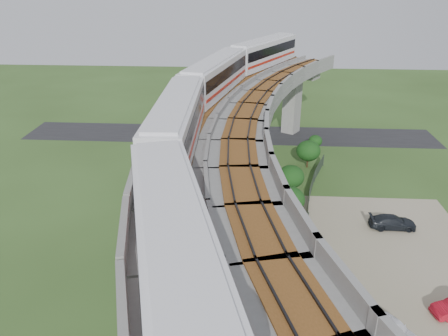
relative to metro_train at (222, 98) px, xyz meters
The scene contains 15 objects.
ground 13.34m from the metro_train, 96.33° to the right, with size 160.00×160.00×0.00m, color #324F1F.
dirt_lot 19.54m from the metro_train, 27.87° to the right, with size 18.00×26.00×0.04m, color gray.
asphalt_road 27.77m from the metro_train, 91.30° to the left, with size 60.00×8.00×0.03m, color #232326.
viaduct 6.88m from the metro_train, 57.30° to the right, with size 19.58×73.98×11.40m.
metro_train is the anchor object (origin of this frame).
fence 15.62m from the metro_train, 29.06° to the right, with size 3.87×38.73×1.50m.
tree_0 24.38m from the metro_train, 59.24° to the left, with size 1.81×1.81×2.33m.
tree_1 19.49m from the metro_train, 54.69° to the left, with size 2.93×2.93×3.45m.
tree_2 13.62m from the metro_train, 40.88° to the left, with size 2.84×2.84×3.45m.
tree_3 11.88m from the metro_train, ahead, with size 2.91×2.91×3.57m.
tree_4 12.36m from the metro_train, 42.12° to the right, with size 2.84×2.84×3.61m.
tree_5 15.53m from the metro_train, 53.13° to the right, with size 2.02×2.02×2.46m.
tree_6 17.25m from the metro_train, 62.35° to the right, with size 2.16×2.16×2.92m.
car_white 21.69m from the metro_train, 48.15° to the right, with size 1.47×3.65×1.24m, color white.
car_dark 19.83m from the metro_train, ahead, with size 1.75×4.30×1.25m, color black.
Camera 1 is at (3.02, -31.08, 22.08)m, focal length 35.00 mm.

